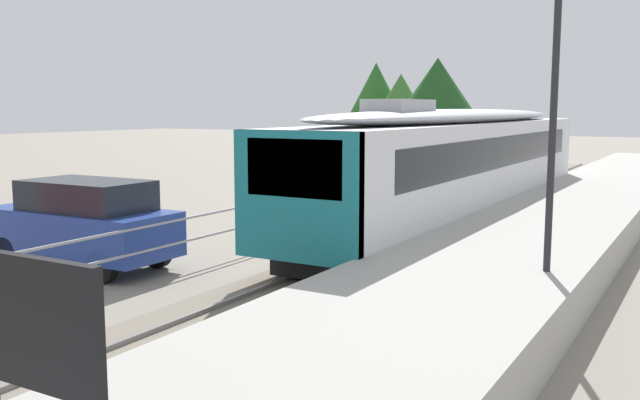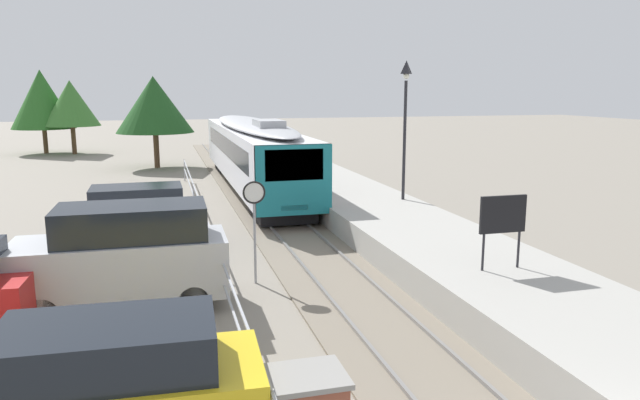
% 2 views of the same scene
% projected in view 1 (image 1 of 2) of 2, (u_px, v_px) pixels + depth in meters
% --- Properties ---
extents(ground_plane, '(160.00, 160.00, 0.00)m').
position_uv_depth(ground_plane, '(316.00, 235.00, 20.02)').
color(ground_plane, gray).
extents(track_rails, '(3.20, 60.00, 0.14)m').
position_uv_depth(track_rails, '(412.00, 244.00, 18.52)').
color(track_rails, slate).
rests_on(track_rails, ground).
extents(commuter_train, '(2.82, 19.75, 3.74)m').
position_uv_depth(commuter_train, '(461.00, 157.00, 21.54)').
color(commuter_train, silver).
rests_on(commuter_train, track_rails).
extents(station_platform, '(3.90, 60.00, 0.90)m').
position_uv_depth(station_platform, '(536.00, 241.00, 16.85)').
color(station_platform, '#A8A59E').
rests_on(station_platform, ground).
extents(platform_lamp_mid_platform, '(0.34, 0.34, 5.35)m').
position_uv_depth(platform_lamp_mid_platform, '(556.00, 49.00, 11.29)').
color(platform_lamp_mid_platform, '#232328').
rests_on(platform_lamp_mid_platform, station_platform).
extents(platform_notice_board, '(1.20, 0.08, 1.80)m').
position_uv_depth(platform_notice_board, '(37.00, 333.00, 4.53)').
color(platform_notice_board, '#232328').
rests_on(platform_notice_board, station_platform).
extents(parked_suv_blue, '(4.62, 1.96, 2.04)m').
position_uv_depth(parked_suv_blue, '(83.00, 222.00, 15.84)').
color(parked_suv_blue, navy).
rests_on(parked_suv_blue, ground).
extents(tree_behind_carpark, '(5.07, 5.07, 6.04)m').
position_uv_depth(tree_behind_carpark, '(437.00, 97.00, 32.79)').
color(tree_behind_carpark, brown).
rests_on(tree_behind_carpark, ground).
extents(tree_behind_station_far, '(4.40, 4.40, 5.91)m').
position_uv_depth(tree_behind_station_far, '(401.00, 102.00, 45.15)').
color(tree_behind_station_far, brown).
rests_on(tree_behind_station_far, ground).
extents(tree_distant_left, '(4.94, 4.94, 6.76)m').
position_uv_depth(tree_distant_left, '(376.00, 98.00, 47.19)').
color(tree_distant_left, brown).
rests_on(tree_distant_left, ground).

